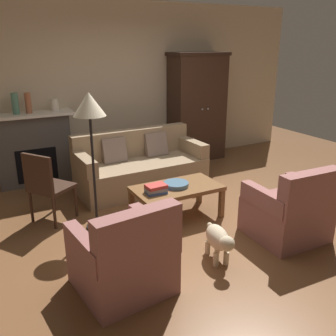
{
  "coord_description": "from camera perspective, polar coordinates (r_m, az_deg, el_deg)",
  "views": [
    {
      "loc": [
        -2.33,
        -3.57,
        2.13
      ],
      "look_at": [
        -0.13,
        0.51,
        0.55
      ],
      "focal_mm": 39.53,
      "sensor_mm": 36.0,
      "label": 1
    }
  ],
  "objects": [
    {
      "name": "fireplace",
      "position": [
        6.12,
        -20.04,
        2.89
      ],
      "size": [
        1.26,
        0.48,
        1.12
      ],
      "color": "#4C4947",
      "rests_on": "ground"
    },
    {
      "name": "mantel_vase_cream",
      "position": [
        6.04,
        -17.11,
        9.29
      ],
      "size": [
        0.12,
        0.12,
        0.19
      ],
      "primitive_type": "cylinder",
      "color": "beige",
      "rests_on": "fireplace"
    },
    {
      "name": "armchair_near_left",
      "position": [
        3.38,
        -6.74,
        -13.8
      ],
      "size": [
        0.85,
        0.85,
        0.88
      ],
      "color": "#935B56",
      "rests_on": "ground"
    },
    {
      "name": "couch",
      "position": [
        5.64,
        -4.34,
        0.01
      ],
      "size": [
        1.94,
        0.89,
        0.86
      ],
      "color": "#937A5B",
      "rests_on": "ground"
    },
    {
      "name": "ground_plane",
      "position": [
        4.77,
        4.36,
        -7.77
      ],
      "size": [
        9.6,
        9.6,
        0.0
      ],
      "primitive_type": "plane",
      "color": "brown"
    },
    {
      "name": "back_wall",
      "position": [
        6.59,
        -7.59,
        12.29
      ],
      "size": [
        7.2,
        0.1,
        2.8
      ],
      "primitive_type": "cube",
      "color": "beige",
      "rests_on": "ground"
    },
    {
      "name": "mantel_vase_terracotta",
      "position": [
        5.97,
        -20.76,
        9.35
      ],
      "size": [
        0.09,
        0.09,
        0.3
      ],
      "primitive_type": "cylinder",
      "color": "#A86042",
      "rests_on": "fireplace"
    },
    {
      "name": "coffee_table",
      "position": [
        4.65,
        1.36,
        -3.5
      ],
      "size": [
        1.1,
        0.6,
        0.42
      ],
      "color": "brown",
      "rests_on": "ground"
    },
    {
      "name": "armchair_near_right",
      "position": [
        4.4,
        18.18,
        -6.52
      ],
      "size": [
        0.81,
        0.8,
        0.88
      ],
      "color": "#935B56",
      "rests_on": "ground"
    },
    {
      "name": "mantel_vase_jade",
      "position": [
        5.94,
        -22.49,
        9.16
      ],
      "size": [
        0.1,
        0.1,
        0.31
      ],
      "primitive_type": "cylinder",
      "color": "slate",
      "rests_on": "fireplace"
    },
    {
      "name": "dog",
      "position": [
        3.83,
        7.81,
        -10.81
      ],
      "size": [
        0.29,
        0.56,
        0.39
      ],
      "color": "beige",
      "rests_on": "ground"
    },
    {
      "name": "book_stack",
      "position": [
        4.41,
        -1.87,
        -3.24
      ],
      "size": [
        0.26,
        0.2,
        0.1
      ],
      "color": "#38569E",
      "rests_on": "coffee_table"
    },
    {
      "name": "floor_lamp",
      "position": [
        4.18,
        -11.99,
        8.36
      ],
      "size": [
        0.36,
        0.36,
        1.62
      ],
      "color": "black",
      "rests_on": "ground"
    },
    {
      "name": "fruit_bowl",
      "position": [
        4.63,
        1.25,
        -2.53
      ],
      "size": [
        0.32,
        0.32,
        0.05
      ],
      "primitive_type": "cylinder",
      "color": "slate",
      "rests_on": "coffee_table"
    },
    {
      "name": "armoire",
      "position": [
        6.98,
        4.48,
        9.34
      ],
      "size": [
        1.06,
        0.57,
        1.97
      ],
      "color": "#382319",
      "rests_on": "ground"
    },
    {
      "name": "side_chair_wooden",
      "position": [
        4.71,
        -18.29,
        -2.28
      ],
      "size": [
        0.61,
        0.61,
        0.9
      ],
      "color": "#382319",
      "rests_on": "ground"
    }
  ]
}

